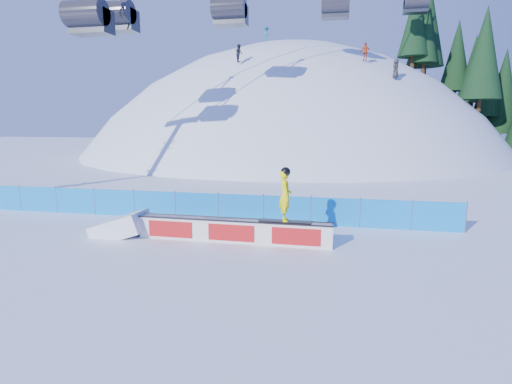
# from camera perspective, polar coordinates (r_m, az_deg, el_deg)

# --- Properties ---
(ground) EXTENTS (160.00, 160.00, 0.00)m
(ground) POSITION_cam_1_polar(r_m,az_deg,el_deg) (13.96, -14.65, -8.24)
(ground) COLOR white
(ground) RESTS_ON ground
(snow_hill) EXTENTS (64.00, 64.00, 64.00)m
(snow_hill) POSITION_cam_1_polar(r_m,az_deg,el_deg) (58.63, 4.69, -12.20)
(snow_hill) COLOR white
(snow_hill) RESTS_ON ground
(treeline) EXTENTS (18.44, 12.76, 20.75)m
(treeline) POSITION_cam_1_polar(r_m,az_deg,el_deg) (55.79, 27.93, 15.84)
(treeline) COLOR #322214
(treeline) RESTS_ON ground
(safety_fence) EXTENTS (22.05, 0.05, 1.30)m
(safety_fence) POSITION_cam_1_polar(r_m,az_deg,el_deg) (17.81, -8.46, -2.01)
(safety_fence) COLOR #077CDA
(safety_fence) RESTS_ON ground
(rail_box) EXTENTS (7.12, 0.58, 0.85)m
(rail_box) POSITION_cam_1_polar(r_m,az_deg,el_deg) (14.47, -3.34, -5.52)
(rail_box) COLOR silver
(rail_box) RESTS_ON ground
(snow_ramp) EXTENTS (2.14, 1.35, 1.33)m
(snow_ramp) POSITION_cam_1_polar(r_m,az_deg,el_deg) (16.29, -18.67, -5.79)
(snow_ramp) COLOR white
(snow_ramp) RESTS_ON ground
(snowboarder) EXTENTS (1.84, 0.73, 1.92)m
(snowboarder) POSITION_cam_1_polar(r_m,az_deg,el_deg) (13.79, 4.20, -0.45)
(snowboarder) COLOR black
(snowboarder) RESTS_ON rail_box
(distant_skiers) EXTENTS (15.17, 11.70, 7.03)m
(distant_skiers) POSITION_cam_1_polar(r_m,az_deg,el_deg) (43.11, 6.73, 19.70)
(distant_skiers) COLOR black
(distant_skiers) RESTS_ON ground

